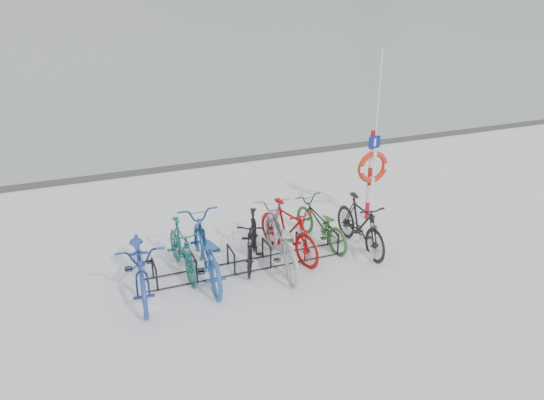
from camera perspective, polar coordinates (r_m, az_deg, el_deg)
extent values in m
plane|color=white|center=(10.32, -2.46, -7.12)|extent=(900.00, 900.00, 0.00)
cube|color=#3F3F42|center=(15.50, -9.64, 3.52)|extent=(400.00, 0.25, 0.10)
cylinder|color=black|center=(9.67, -12.28, -8.43)|extent=(0.04, 0.04, 0.44)
cylinder|color=black|center=(10.05, -12.72, -7.18)|extent=(0.04, 0.04, 0.44)
cylinder|color=black|center=(9.75, -12.62, -6.69)|extent=(0.04, 0.44, 0.04)
cylinder|color=black|center=(9.78, -8.10, -7.73)|extent=(0.04, 0.04, 0.44)
cylinder|color=black|center=(10.15, -8.70, -6.52)|extent=(0.04, 0.04, 0.44)
cylinder|color=black|center=(9.85, -8.48, -6.01)|extent=(0.04, 0.44, 0.04)
cylinder|color=black|center=(9.93, -4.04, -7.00)|extent=(0.04, 0.04, 0.44)
cylinder|color=black|center=(10.30, -4.79, -5.84)|extent=(0.04, 0.04, 0.44)
cylinder|color=black|center=(10.01, -4.46, -5.32)|extent=(0.04, 0.44, 0.04)
cylinder|color=black|center=(10.13, -0.14, -6.27)|extent=(0.04, 0.04, 0.44)
cylinder|color=black|center=(10.49, -1.01, -5.16)|extent=(0.04, 0.04, 0.44)
cylinder|color=black|center=(10.21, -0.59, -4.62)|extent=(0.04, 0.44, 0.04)
cylinder|color=black|center=(10.38, 3.59, -5.54)|extent=(0.04, 0.04, 0.44)
cylinder|color=black|center=(10.73, 2.60, -4.48)|extent=(0.04, 0.04, 0.44)
cylinder|color=black|center=(10.45, 3.11, -3.94)|extent=(0.04, 0.44, 0.04)
cylinder|color=black|center=(10.67, 7.11, -4.82)|extent=(0.04, 0.04, 0.44)
cylinder|color=black|center=(11.02, 6.04, -3.82)|extent=(0.04, 0.04, 0.44)
cylinder|color=black|center=(10.74, 6.62, -3.28)|extent=(0.04, 0.44, 0.04)
cylinder|color=black|center=(10.13, -2.05, -7.61)|extent=(4.00, 0.03, 0.03)
cylinder|color=black|center=(10.49, -2.86, -6.45)|extent=(4.00, 0.03, 0.03)
cylinder|color=#B90E13|center=(12.31, 10.19, -1.09)|extent=(0.10, 0.10, 0.42)
cylinder|color=silver|center=(12.14, 10.33, 0.71)|extent=(0.10, 0.10, 0.42)
cylinder|color=#B90E13|center=(11.99, 10.47, 2.55)|extent=(0.10, 0.10, 0.42)
cylinder|color=silver|center=(11.85, 10.62, 4.45)|extent=(0.10, 0.10, 0.42)
cylinder|color=#B90E13|center=(11.72, 10.77, 6.38)|extent=(0.10, 0.10, 0.42)
torus|color=red|center=(11.84, 10.78, 3.48)|extent=(0.73, 0.12, 0.73)
cube|color=navy|center=(11.67, 10.97, 6.14)|extent=(0.27, 0.03, 0.27)
cylinder|color=silver|center=(11.81, 11.05, 6.58)|extent=(0.03, 0.03, 3.81)
imported|color=#274098|center=(9.56, -13.96, -6.42)|extent=(0.96, 2.32, 1.19)
imported|color=#175956|center=(10.03, -9.67, -5.03)|extent=(0.59, 1.74, 1.03)
imported|color=#22539F|center=(9.79, -7.17, -5.17)|extent=(0.87, 2.25, 1.16)
imported|color=black|center=(10.23, -2.16, -4.09)|extent=(1.15, 1.76, 1.03)
imported|color=#A1A5AA|center=(10.09, 0.90, -4.05)|extent=(1.02, 2.30, 1.17)
imported|color=#A90E0E|center=(10.45, 1.77, -3.12)|extent=(0.98, 1.97, 1.14)
imported|color=#2A5B28|center=(11.01, 5.23, -2.34)|extent=(0.90, 1.88, 0.94)
imported|color=black|center=(10.86, 9.49, -2.42)|extent=(0.55, 1.88, 1.13)
ellipsoid|color=white|center=(9.51, -13.28, -10.71)|extent=(0.59, 0.59, 0.21)
ellipsoid|color=white|center=(11.52, 10.58, -4.07)|extent=(0.48, 0.48, 0.17)
ellipsoid|color=white|center=(11.15, 1.30, -4.61)|extent=(0.47, 0.47, 0.16)
ellipsoid|color=white|center=(10.67, -8.13, -6.24)|extent=(0.48, 0.48, 0.17)
ellipsoid|color=white|center=(10.87, 10.06, -5.79)|extent=(0.56, 0.56, 0.19)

